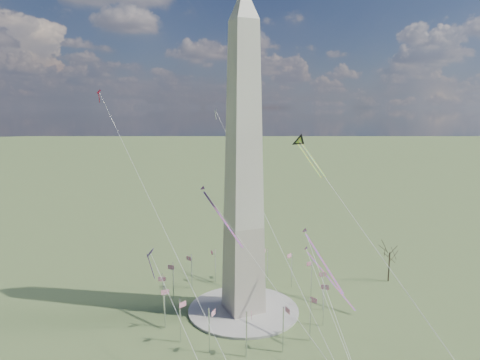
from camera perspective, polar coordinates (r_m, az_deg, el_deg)
name	(u,v)px	position (r m, az deg, el deg)	size (l,w,h in m)	color
ground	(243,311)	(146.12, 0.46, -17.05)	(2000.00, 2000.00, 0.00)	#4B6231
plaza	(243,310)	(145.94, 0.46, -16.91)	(36.00, 36.00, 0.80)	#9E9891
washington_monument	(244,166)	(131.77, 0.48, 1.93)	(15.56, 15.56, 100.00)	#BDAC9E
flagpole_ring	(243,290)	(143.00, 0.46, -14.45)	(54.40, 54.40, 13.00)	silver
tree_near	(390,250)	(173.50, 19.37, -8.84)	(9.84, 9.84, 17.22)	#413627
kite_delta_black	(301,143)	(158.85, 8.11, 4.85)	(6.32, 17.04, 14.22)	black
kite_diamond_purple	(150,256)	(126.19, -11.86, -9.89)	(2.54, 3.28, 9.57)	#3A1666
kite_streamer_left	(318,252)	(127.23, 10.31, -9.48)	(1.83, 19.49, 13.39)	#E93F24
kite_streamer_mid	(216,208)	(128.97, -3.25, -3.79)	(5.96, 21.16, 14.71)	#E93F24
kite_streamer_right	(322,269)	(152.52, 10.84, -11.57)	(6.54, 22.67, 15.78)	#E93F24
kite_small_red	(99,93)	(156.72, -18.31, 10.96)	(1.20, 1.82, 4.47)	red
kite_small_white	(216,112)	(178.65, -3.28, 9.09)	(1.44, 2.12, 4.47)	silver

